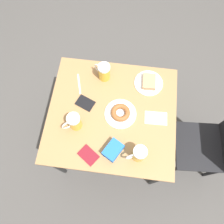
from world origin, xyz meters
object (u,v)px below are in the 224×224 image
(chair, at_px, (217,145))
(passport_far_edge, at_px, (88,155))
(beer_mug_center, at_px, (74,122))
(beer_mug_right, at_px, (139,154))
(napkin_folded, at_px, (156,119))
(passport_near_edge, at_px, (85,103))
(fork, at_px, (79,84))
(plate_with_donut, at_px, (120,114))
(beer_mug_left, at_px, (104,72))
(blue_pouch, at_px, (113,150))
(plate_with_cake, at_px, (149,82))

(chair, height_order, passport_far_edge, chair)
(beer_mug_center, relative_size, passport_far_edge, 0.92)
(chair, height_order, beer_mug_center, beer_mug_center)
(beer_mug_right, xyz_separation_m, napkin_folded, (-0.27, 0.11, -0.07))
(passport_near_edge, height_order, passport_far_edge, same)
(napkin_folded, bearing_deg, fork, -109.36)
(plate_with_donut, height_order, beer_mug_left, beer_mug_left)
(beer_mug_center, xyz_separation_m, passport_near_edge, (-0.17, 0.04, -0.07))
(beer_mug_left, xyz_separation_m, beer_mug_center, (0.41, -0.14, 0.00))
(beer_mug_left, height_order, passport_near_edge, beer_mug_left)
(beer_mug_left, xyz_separation_m, beer_mug_right, (0.56, 0.30, 0.00))
(beer_mug_right, relative_size, fork, 0.87)
(napkin_folded, distance_m, passport_far_edge, 0.53)
(chair, bearing_deg, beer_mug_center, -91.30)
(passport_near_edge, bearing_deg, chair, 83.26)
(beer_mug_center, bearing_deg, blue_pouch, 62.17)
(plate_with_donut, relative_size, napkin_folded, 1.41)
(plate_with_cake, height_order, beer_mug_right, beer_mug_right)
(plate_with_cake, bearing_deg, chair, 60.04)
(beer_mug_center, bearing_deg, beer_mug_right, 70.48)
(chair, bearing_deg, plate_with_donut, -99.01)
(beer_mug_center, xyz_separation_m, beer_mug_right, (0.16, 0.44, 0.00))
(beer_mug_left, height_order, blue_pouch, beer_mug_left)
(passport_far_edge, distance_m, blue_pouch, 0.17)
(beer_mug_right, bearing_deg, beer_mug_center, -109.52)
(beer_mug_left, height_order, beer_mug_center, same)
(passport_far_edge, bearing_deg, fork, -163.10)
(beer_mug_left, height_order, fork, beer_mug_left)
(napkin_folded, bearing_deg, plate_with_cake, -165.69)
(passport_near_edge, bearing_deg, fork, -154.30)
(beer_mug_right, bearing_deg, blue_pouch, -93.41)
(blue_pouch, bearing_deg, plate_with_cake, 159.70)
(chair, relative_size, beer_mug_center, 6.25)
(beer_mug_right, distance_m, passport_near_edge, 0.53)
(chair, distance_m, plate_with_donut, 0.81)
(beer_mug_right, height_order, passport_far_edge, beer_mug_right)
(fork, distance_m, passport_far_edge, 0.54)
(plate_with_cake, bearing_deg, passport_far_edge, -31.35)
(fork, bearing_deg, plate_with_donut, 58.58)
(fork, distance_m, passport_near_edge, 0.17)
(napkin_folded, relative_size, passport_near_edge, 1.05)
(plate_with_donut, height_order, passport_far_edge, plate_with_donut)
(chair, bearing_deg, napkin_folded, -101.23)
(beer_mug_left, bearing_deg, napkin_folded, 54.55)
(chair, bearing_deg, blue_pouch, -80.00)
(chair, distance_m, plate_with_cake, 0.72)
(plate_with_donut, height_order, fork, plate_with_donut)
(chair, height_order, beer_mug_right, beer_mug_right)
(plate_with_cake, distance_m, blue_pouch, 0.57)
(napkin_folded, distance_m, blue_pouch, 0.38)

